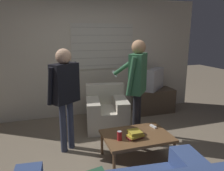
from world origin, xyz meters
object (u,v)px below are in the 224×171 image
object	(u,v)px
coffee_table	(137,137)
soda_can	(119,136)
floor_fan	(124,112)
tv	(155,79)
armchair_beige	(106,111)
person_right_standing	(137,79)
person_left_standing	(65,88)
book_stack	(135,134)
spare_remote	(153,126)

from	to	relation	value
coffee_table	soda_can	world-z (taller)	soda_can
soda_can	floor_fan	world-z (taller)	soda_can
tv	floor_fan	size ratio (longest dim) A/B	1.85
tv	floor_fan	bearing A→B (deg)	-29.87
tv	soda_can	bearing A→B (deg)	8.06
tv	soda_can	size ratio (longest dim) A/B	5.13
armchair_beige	person_right_standing	xyz separation A→B (m)	(0.31, -0.74, 0.77)
person_left_standing	soda_can	distance (m)	1.08
coffee_table	floor_fan	distance (m)	1.61
armchair_beige	person_left_standing	bearing A→B (deg)	48.70
coffee_table	tv	world-z (taller)	tv
tv	person_right_standing	size ratio (longest dim) A/B	0.38
tv	book_stack	size ratio (longest dim) A/B	2.64
person_left_standing	floor_fan	distance (m)	1.83
coffee_table	book_stack	size ratio (longest dim) A/B	3.89
coffee_table	soda_can	distance (m)	0.31
book_stack	soda_can	bearing A→B (deg)	179.19
floor_fan	soda_can	bearing A→B (deg)	-112.74
tv	person_right_standing	xyz separation A→B (m)	(-0.98, -1.18, 0.30)
tv	book_stack	world-z (taller)	tv
person_right_standing	spare_remote	xyz separation A→B (m)	(0.12, -0.38, -0.68)
person_left_standing	spare_remote	bearing A→B (deg)	-53.59
spare_remote	armchair_beige	bearing A→B (deg)	99.20
armchair_beige	soda_can	world-z (taller)	armchair_beige
coffee_table	spare_remote	size ratio (longest dim) A/B	7.04
spare_remote	person_right_standing	bearing A→B (deg)	95.43
coffee_table	floor_fan	size ratio (longest dim) A/B	2.73
coffee_table	person_left_standing	size ratio (longest dim) A/B	0.60
soda_can	spare_remote	size ratio (longest dim) A/B	0.93
armchair_beige	spare_remote	size ratio (longest dim) A/B	7.12
tv	floor_fan	world-z (taller)	tv
coffee_table	spare_remote	bearing A→B (deg)	24.63
coffee_table	floor_fan	bearing A→B (deg)	75.83
person_left_standing	book_stack	world-z (taller)	person_left_standing
armchair_beige	floor_fan	size ratio (longest dim) A/B	2.76
person_left_standing	spare_remote	size ratio (longest dim) A/B	11.76
spare_remote	floor_fan	size ratio (longest dim) A/B	0.39
armchair_beige	person_right_standing	world-z (taller)	person_right_standing
armchair_beige	spare_remote	distance (m)	1.20
book_stack	floor_fan	size ratio (longest dim) A/B	0.70
tv	spare_remote	size ratio (longest dim) A/B	4.77
armchair_beige	tv	world-z (taller)	tv
person_right_standing	book_stack	size ratio (longest dim) A/B	6.97
tv	person_left_standing	distance (m)	2.41
coffee_table	spare_remote	world-z (taller)	spare_remote
spare_remote	floor_fan	world-z (taller)	spare_remote
coffee_table	soda_can	size ratio (longest dim) A/B	7.56
armchair_beige	book_stack	distance (m)	1.36
coffee_table	book_stack	distance (m)	0.13
person_left_standing	coffee_table	bearing A→B (deg)	-67.52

